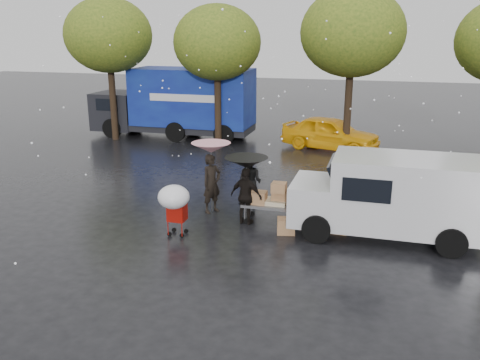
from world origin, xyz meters
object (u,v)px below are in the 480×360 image
(person_pink, at_px, (212,184))
(white_van, at_px, (391,195))
(person_black, at_px, (246,196))
(blue_truck, at_px, (178,103))
(shopping_cart, at_px, (174,200))
(vendor_cart, at_px, (272,199))
(yellow_taxi, at_px, (330,133))

(person_pink, relative_size, white_van, 0.37)
(person_black, distance_m, blue_truck, 12.73)
(person_black, height_order, white_van, white_van)
(shopping_cart, bearing_deg, vendor_cart, 37.53)
(person_pink, bearing_deg, blue_truck, 58.80)
(blue_truck, relative_size, yellow_taxi, 1.84)
(blue_truck, bearing_deg, person_pink, -62.44)
(white_van, height_order, blue_truck, blue_truck)
(vendor_cart, xyz_separation_m, blue_truck, (-7.28, 10.58, 1.03))
(person_black, distance_m, vendor_cart, 0.76)
(white_van, distance_m, yellow_taxi, 10.33)
(person_pink, distance_m, vendor_cart, 2.01)
(person_pink, xyz_separation_m, vendor_cart, (1.96, -0.39, -0.18))
(person_pink, height_order, shopping_cart, person_pink)
(shopping_cart, relative_size, blue_truck, 0.18)
(shopping_cart, bearing_deg, person_black, 42.97)
(person_black, relative_size, vendor_cart, 1.09)
(person_black, height_order, shopping_cart, person_black)
(vendor_cart, height_order, shopping_cart, shopping_cart)
(person_pink, bearing_deg, white_van, -64.18)
(white_van, relative_size, yellow_taxi, 1.09)
(shopping_cart, height_order, blue_truck, blue_truck)
(person_black, xyz_separation_m, vendor_cart, (0.70, 0.28, -0.10))
(shopping_cart, distance_m, blue_truck, 13.32)
(person_pink, xyz_separation_m, person_black, (1.26, -0.67, -0.07))
(person_pink, relative_size, vendor_cart, 1.19)
(shopping_cart, xyz_separation_m, blue_truck, (-5.01, 12.33, 0.69))
(yellow_taxi, bearing_deg, person_pink, -178.91)
(yellow_taxi, bearing_deg, vendor_cart, -167.28)
(vendor_cart, bearing_deg, white_van, -1.79)
(person_pink, relative_size, person_black, 1.09)
(white_van, bearing_deg, blue_truck, 134.53)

